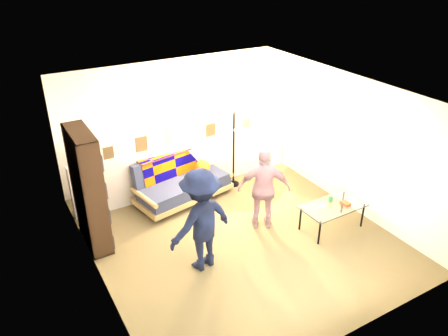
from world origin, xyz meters
name	(u,v)px	position (x,y,z in m)	size (l,w,h in m)	color
ground	(236,233)	(0.00, 0.00, 0.00)	(5.00, 5.00, 0.00)	brown
room_shell	(222,131)	(0.00, 0.47, 1.67)	(4.60, 5.05, 2.45)	silver
half_wall_ledge	(188,165)	(0.00, 1.80, 0.50)	(4.45, 0.15, 1.00)	silver
ledge_decor	(176,135)	(-0.23, 1.78, 1.18)	(2.97, 0.02, 0.45)	brown
futon_sofa	(182,181)	(-0.28, 1.48, 0.36)	(1.92, 1.16, 0.77)	tan
bookshelf	(89,193)	(-2.08, 0.96, 0.90)	(0.32, 0.96, 1.92)	black
coffee_table	(333,207)	(1.48, -0.66, 0.42)	(1.08, 0.60, 0.56)	black
floor_lamp	(234,130)	(0.83, 1.47, 1.18)	(0.35, 0.31, 1.66)	black
person_left	(201,220)	(-0.85, -0.42, 0.80)	(1.03, 0.59, 1.60)	black
person_right	(264,188)	(0.51, -0.04, 0.73)	(0.86, 0.36, 1.47)	pink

